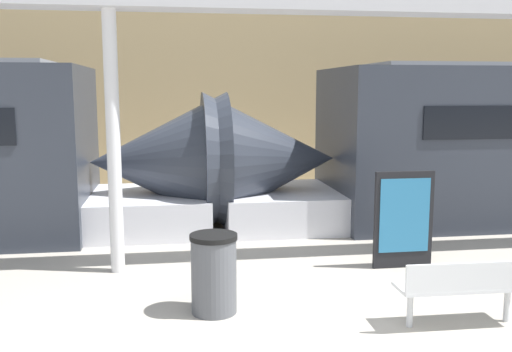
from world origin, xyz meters
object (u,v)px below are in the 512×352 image
Objects in this scene: support_column_near at (114,144)px; trash_bin at (214,273)px; poster_board at (404,219)px; bench_near at (463,285)px.

trash_bin is at bearing -54.04° from support_column_near.
bench_near is at bearing -95.28° from poster_board.
trash_bin reaches higher than bench_near.
support_column_near is (-1.30, 1.79, 1.41)m from trash_bin.
support_column_near reaches higher than bench_near.
support_column_near is at bearing 148.03° from bench_near.
trash_bin is 0.66× the size of poster_board.
trash_bin is (-2.76, 0.84, -0.01)m from bench_near.
bench_near is at bearing -32.98° from support_column_near.
support_column_near is at bearing 174.12° from poster_board.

